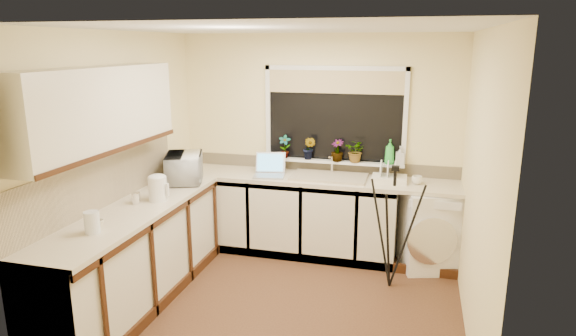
{
  "coord_description": "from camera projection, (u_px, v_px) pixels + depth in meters",
  "views": [
    {
      "loc": [
        1.12,
        -4.0,
        2.32
      ],
      "look_at": [
        -0.09,
        0.55,
        1.15
      ],
      "focal_mm": 30.95,
      "sensor_mm": 36.0,
      "label": 1
    }
  ],
  "objects": [
    {
      "name": "plant_c",
      "position": [
        337.0,
        150.0,
        5.55
      ],
      "size": [
        0.17,
        0.17,
        0.25
      ],
      "primitive_type": "imported",
      "rotation": [
        0.0,
        0.0,
        -0.33
      ],
      "color": "#999999",
      "rests_on": "windowsill"
    },
    {
      "name": "upper_cabinet",
      "position": [
        99.0,
        110.0,
        4.09
      ],
      "size": [
        0.28,
        1.9,
        0.7
      ],
      "primitive_type": "cube",
      "color": "silver",
      "rests_on": "wall_left"
    },
    {
      "name": "base_cabinet_left",
      "position": [
        137.0,
        258.0,
        4.53
      ],
      "size": [
        0.54,
        2.4,
        0.86
      ],
      "primitive_type": "cube",
      "color": "silver",
      "rests_on": "floor"
    },
    {
      "name": "faucet",
      "position": [
        332.0,
        164.0,
        5.59
      ],
      "size": [
        0.03,
        0.03,
        0.24
      ],
      "primitive_type": "cylinder",
      "color": "silver",
      "rests_on": "worktop_back"
    },
    {
      "name": "plant_d",
      "position": [
        356.0,
        151.0,
        5.5
      ],
      "size": [
        0.28,
        0.26,
        0.25
      ],
      "primitive_type": "imported",
      "rotation": [
        0.0,
        0.0,
        -0.33
      ],
      "color": "#999999",
      "rests_on": "windowsill"
    },
    {
      "name": "cup_back",
      "position": [
        417.0,
        180.0,
        5.2
      ],
      "size": [
        0.14,
        0.14,
        0.09
      ],
      "primitive_type": "imported",
      "rotation": [
        0.0,
        0.0,
        0.3
      ],
      "color": "white",
      "rests_on": "worktop_back"
    },
    {
      "name": "ceiling",
      "position": [
        282.0,
        28.0,
        4.0
      ],
      "size": [
        3.2,
        3.2,
        0.0
      ],
      "primitive_type": "plane",
      "rotation": [
        3.14,
        0.0,
        0.0
      ],
      "color": "white",
      "rests_on": "ground"
    },
    {
      "name": "wall_right",
      "position": [
        478.0,
        188.0,
        3.9
      ],
      "size": [
        0.0,
        3.0,
        3.0
      ],
      "primitive_type": "plane",
      "rotation": [
        1.57,
        0.0,
        -1.57
      ],
      "color": "#FCE9A8",
      "rests_on": "ground"
    },
    {
      "name": "plant_b",
      "position": [
        309.0,
        148.0,
        5.63
      ],
      "size": [
        0.17,
        0.15,
        0.26
      ],
      "primitive_type": "imported",
      "rotation": [
        0.0,
        0.0,
        -0.3
      ],
      "color": "#999999",
      "rests_on": "windowsill"
    },
    {
      "name": "microwave",
      "position": [
        184.0,
        168.0,
        5.28
      ],
      "size": [
        0.54,
        0.63,
        0.3
      ],
      "primitive_type": "imported",
      "rotation": [
        0.0,
        0.0,
        1.95
      ],
      "color": "white",
      "rests_on": "worktop_left"
    },
    {
      "name": "worktop_back",
      "position": [
        311.0,
        178.0,
        5.5
      ],
      "size": [
        3.2,
        0.6,
        0.04
      ],
      "primitive_type": "cube",
      "color": "beige",
      "rests_on": "base_cabinet_back"
    },
    {
      "name": "window_glass",
      "position": [
        335.0,
        116.0,
        5.56
      ],
      "size": [
        1.5,
        0.02,
        1.0
      ],
      "primitive_type": "cube",
      "color": "black",
      "rests_on": "wall_back"
    },
    {
      "name": "wall_back",
      "position": [
        317.0,
        143.0,
        5.7
      ],
      "size": [
        3.2,
        0.0,
        3.2
      ],
      "primitive_type": "plane",
      "rotation": [
        1.57,
        0.0,
        0.0
      ],
      "color": "#FCE9A8",
      "rests_on": "ground"
    },
    {
      "name": "sink",
      "position": [
        329.0,
        177.0,
        5.45
      ],
      "size": [
        0.82,
        0.46,
        0.03
      ],
      "primitive_type": "cube",
      "color": "tan",
      "rests_on": "worktop_back"
    },
    {
      "name": "worktop_left",
      "position": [
        133.0,
        211.0,
        4.42
      ],
      "size": [
        0.6,
        2.4,
        0.04
      ],
      "primitive_type": "cube",
      "color": "beige",
      "rests_on": "base_cabinet_left"
    },
    {
      "name": "plant_a",
      "position": [
        285.0,
        147.0,
        5.71
      ],
      "size": [
        0.15,
        0.11,
        0.27
      ],
      "primitive_type": "imported",
      "rotation": [
        0.0,
        0.0,
        0.09
      ],
      "color": "#999999",
      "rests_on": "windowsill"
    },
    {
      "name": "tripod",
      "position": [
        392.0,
        228.0,
        4.77
      ],
      "size": [
        0.78,
        0.78,
        1.22
      ],
      "primitive_type": null,
      "rotation": [
        0.0,
        0.0,
        0.34
      ],
      "color": "black",
      "rests_on": "floor"
    },
    {
      "name": "soap_bottle_green",
      "position": [
        390.0,
        152.0,
        5.41
      ],
      "size": [
        0.11,
        0.11,
        0.27
      ],
      "primitive_type": "imported",
      "rotation": [
        0.0,
        0.0,
        -0.08
      ],
      "color": "green",
      "rests_on": "windowsill"
    },
    {
      "name": "splashback_left",
      "position": [
        102.0,
        182.0,
        4.43
      ],
      "size": [
        0.02,
        2.4,
        0.45
      ],
      "primitive_type": "cube",
      "color": "beige",
      "rests_on": "wall_left"
    },
    {
      "name": "dish_rack",
      "position": [
        389.0,
        179.0,
        5.31
      ],
      "size": [
        0.37,
        0.28,
        0.06
      ],
      "primitive_type": "cube",
      "rotation": [
        0.0,
        0.0,
        0.02
      ],
      "color": "white",
      "rests_on": "worktop_back"
    },
    {
      "name": "floor",
      "position": [
        282.0,
        303.0,
        4.59
      ],
      "size": [
        3.2,
        3.2,
        0.0
      ],
      "primitive_type": "plane",
      "color": "brown",
      "rests_on": "ground"
    },
    {
      "name": "base_cabinet_back",
      "position": [
        283.0,
        214.0,
        5.69
      ],
      "size": [
        2.55,
        0.6,
        0.86
      ],
      "primitive_type": "cube",
      "color": "silver",
      "rests_on": "floor"
    },
    {
      "name": "kettle",
      "position": [
        158.0,
        189.0,
        4.63
      ],
      "size": [
        0.17,
        0.17,
        0.23
      ],
      "primitive_type": "cylinder",
      "color": "white",
      "rests_on": "worktop_left"
    },
    {
      "name": "splashback_back",
      "position": [
        317.0,
        165.0,
        5.75
      ],
      "size": [
        3.2,
        0.02,
        0.14
      ],
      "primitive_type": "cube",
      "color": "beige",
      "rests_on": "wall_back"
    },
    {
      "name": "washing_machine",
      "position": [
        432.0,
        229.0,
        5.26
      ],
      "size": [
        0.74,
        0.73,
        0.85
      ],
      "primitive_type": "cube",
      "rotation": [
        0.0,
        0.0,
        0.28
      ],
      "color": "white",
      "rests_on": "floor"
    },
    {
      "name": "wall_left",
      "position": [
        120.0,
        164.0,
        4.69
      ],
      "size": [
        0.0,
        3.0,
        3.0
      ],
      "primitive_type": "plane",
      "rotation": [
        1.57,
        0.0,
        1.57
      ],
      "color": "#FCE9A8",
      "rests_on": "ground"
    },
    {
      "name": "glass_jug",
      "position": [
        92.0,
        222.0,
        3.84
      ],
      "size": [
        0.12,
        0.12,
        0.17
      ],
      "primitive_type": "cylinder",
      "color": "white",
      "rests_on": "worktop_left"
    },
    {
      "name": "soap_bottle_clear",
      "position": [
        400.0,
        155.0,
        5.4
      ],
      "size": [
        0.1,
        0.1,
        0.2
      ],
      "primitive_type": "imported",
      "rotation": [
        0.0,
        0.0,
        0.08
      ],
      "color": "#999999",
      "rests_on": "windowsill"
    },
    {
      "name": "laptop",
      "position": [
        270.0,
        170.0,
        5.55
      ],
      "size": [
        0.39,
        0.39,
        0.24
      ],
      "rotation": [
        0.0,
        0.0,
        0.18
      ],
      "color": "#9B9BA3",
      "rests_on": "worktop_back"
    },
    {
      "name": "wall_front",
      "position": [
        213.0,
        239.0,
        2.89
      ],
      "size": [
        3.2,
        0.0,
        3.2
      ],
      "primitive_type": "plane",
      "rotation": [
        -1.57,
        0.0,
        0.0
      ],
      "color": "#FCE9A8",
      "rests_on": "ground"
    },
    {
      "name": "cup_left",
      "position": [
        98.0,
        225.0,
        3.91
      ],
      "size": [
        0.11,
        0.11,
        0.08
      ],
      "primitive_type": "imported",
      "rotation": [
        0.0,
        0.0,
        0.29
      ],
      "color": "beige",
      "rests_on": "worktop_left"
    },
    {
      "name": "windowsill",
      "position": [
        333.0,
        161.0,
        5.63
      ],
      "size": [
        1.6,
        0.14,
        0.03
      ],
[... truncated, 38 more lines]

